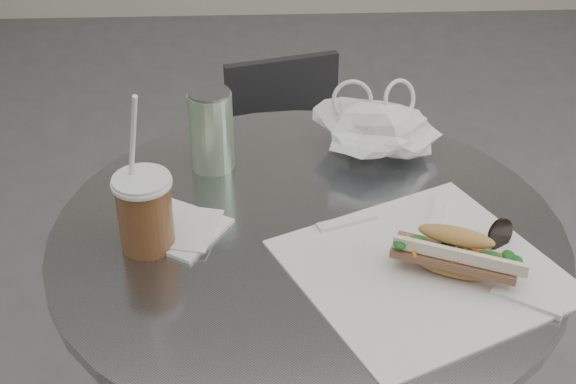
{
  "coord_description": "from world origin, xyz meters",
  "views": [
    {
      "loc": [
        -0.07,
        -0.75,
        1.44
      ],
      "look_at": [
        -0.03,
        0.23,
        0.79
      ],
      "focal_mm": 50.0,
      "sensor_mm": 36.0,
      "label": 1
    }
  ],
  "objects_px": {
    "chair_far": "(298,217)",
    "sunglasses": "(484,242)",
    "iced_coffee": "(145,211)",
    "drink_can": "(211,130)",
    "banh_mi": "(455,253)",
    "cafe_table": "(306,364)"
  },
  "relations": [
    {
      "from": "banh_mi",
      "to": "drink_can",
      "type": "distance_m",
      "value": 0.45
    },
    {
      "from": "chair_far",
      "to": "drink_can",
      "type": "distance_m",
      "value": 0.71
    },
    {
      "from": "drink_can",
      "to": "chair_far",
      "type": "bearing_deg",
      "value": 70.07
    },
    {
      "from": "sunglasses",
      "to": "drink_can",
      "type": "distance_m",
      "value": 0.47
    },
    {
      "from": "cafe_table",
      "to": "sunglasses",
      "type": "xyz_separation_m",
      "value": [
        0.24,
        -0.06,
        0.29
      ]
    },
    {
      "from": "cafe_table",
      "to": "banh_mi",
      "type": "xyz_separation_m",
      "value": [
        0.19,
        -0.11,
        0.31
      ]
    },
    {
      "from": "banh_mi",
      "to": "drink_can",
      "type": "xyz_separation_m",
      "value": [
        -0.34,
        0.3,
        0.03
      ]
    },
    {
      "from": "chair_far",
      "to": "iced_coffee",
      "type": "bearing_deg",
      "value": 54.42
    },
    {
      "from": "sunglasses",
      "to": "cafe_table",
      "type": "bearing_deg",
      "value": 133.5
    },
    {
      "from": "sunglasses",
      "to": "iced_coffee",
      "type": "bearing_deg",
      "value": 143.28
    },
    {
      "from": "chair_far",
      "to": "sunglasses",
      "type": "relative_size",
      "value": 6.86
    },
    {
      "from": "drink_can",
      "to": "sunglasses",
      "type": "bearing_deg",
      "value": -32.86
    },
    {
      "from": "banh_mi",
      "to": "drink_can",
      "type": "relative_size",
      "value": 1.61
    },
    {
      "from": "chair_far",
      "to": "sunglasses",
      "type": "height_order",
      "value": "sunglasses"
    },
    {
      "from": "chair_far",
      "to": "banh_mi",
      "type": "relative_size",
      "value": 3.02
    },
    {
      "from": "drink_can",
      "to": "cafe_table",
      "type": "bearing_deg",
      "value": -52.37
    },
    {
      "from": "sunglasses",
      "to": "chair_far",
      "type": "bearing_deg",
      "value": 75.0
    },
    {
      "from": "cafe_table",
      "to": "iced_coffee",
      "type": "relative_size",
      "value": 3.11
    },
    {
      "from": "cafe_table",
      "to": "drink_can",
      "type": "bearing_deg",
      "value": 127.63
    },
    {
      "from": "cafe_table",
      "to": "banh_mi",
      "type": "distance_m",
      "value": 0.38
    },
    {
      "from": "banh_mi",
      "to": "sunglasses",
      "type": "bearing_deg",
      "value": 64.33
    },
    {
      "from": "cafe_table",
      "to": "drink_can",
      "type": "relative_size",
      "value": 5.56
    }
  ]
}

